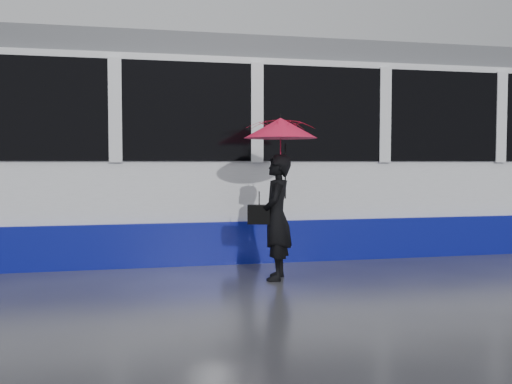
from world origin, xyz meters
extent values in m
plane|color=#29292E|center=(0.00, 0.00, 0.00)|extent=(90.00, 90.00, 0.00)
cube|color=#3F3D38|center=(0.00, 1.78, 0.01)|extent=(34.00, 0.07, 0.02)
cube|color=#3F3D38|center=(0.00, 3.22, 0.01)|extent=(34.00, 0.07, 0.02)
cube|color=white|center=(-3.27, 2.50, 1.52)|extent=(24.00, 2.40, 2.95)
cube|color=navy|center=(-3.27, 2.50, 0.31)|extent=(24.00, 2.56, 0.62)
cube|color=black|center=(-3.27, 2.50, 2.20)|extent=(23.00, 2.48, 1.40)
cube|color=#57595E|center=(-3.27, 2.50, 3.17)|extent=(23.60, 2.20, 0.35)
imported|color=black|center=(0.22, 0.09, 0.79)|extent=(0.54, 0.67, 1.58)
imported|color=#F6148E|center=(0.27, 0.09, 1.66)|extent=(1.10, 1.11, 0.79)
cone|color=#F6148E|center=(0.27, 0.09, 1.91)|extent=(1.18, 1.18, 0.26)
cylinder|color=black|center=(0.27, 0.09, 2.06)|extent=(0.01, 0.01, 0.06)
cylinder|color=black|center=(0.34, 0.11, 1.37)|extent=(0.02, 0.02, 0.69)
cube|color=black|center=(0.00, 0.11, 0.83)|extent=(0.31, 0.21, 0.24)
cylinder|color=black|center=(0.00, 0.11, 1.04)|extent=(0.01, 0.01, 0.18)
camera|label=1|loc=(-1.56, -6.84, 1.48)|focal=40.00mm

